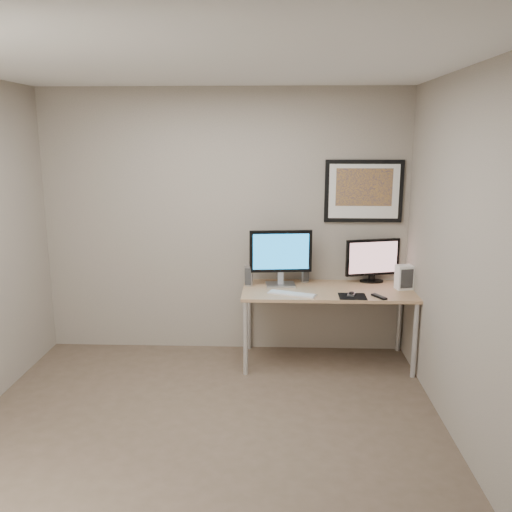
{
  "coord_description": "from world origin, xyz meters",
  "views": [
    {
      "loc": [
        0.52,
        -3.58,
        2.14
      ],
      "look_at": [
        0.33,
        1.1,
        1.1
      ],
      "focal_mm": 38.0,
      "sensor_mm": 36.0,
      "label": 1
    }
  ],
  "objects_px": {
    "desk": "(328,296)",
    "speaker_left": "(249,276)",
    "keyboard": "(292,294)",
    "fan_unit": "(404,277)",
    "monitor_tv": "(373,259)",
    "phone_dock": "(281,278)",
    "monitor_large": "(281,255)",
    "framed_art": "(364,191)",
    "speaker_right": "(305,273)"
  },
  "relations": [
    {
      "from": "monitor_tv",
      "to": "speaker_left",
      "type": "distance_m",
      "value": 1.23
    },
    {
      "from": "framed_art",
      "to": "fan_unit",
      "type": "relative_size",
      "value": 3.27
    },
    {
      "from": "speaker_left",
      "to": "keyboard",
      "type": "relative_size",
      "value": 0.45
    },
    {
      "from": "desk",
      "to": "speaker_left",
      "type": "relative_size",
      "value": 8.02
    },
    {
      "from": "speaker_left",
      "to": "fan_unit",
      "type": "height_order",
      "value": "fan_unit"
    },
    {
      "from": "speaker_left",
      "to": "speaker_right",
      "type": "relative_size",
      "value": 1.05
    },
    {
      "from": "phone_dock",
      "to": "fan_unit",
      "type": "xyz_separation_m",
      "value": [
        1.16,
        -0.14,
        0.06
      ]
    },
    {
      "from": "monitor_tv",
      "to": "speaker_left",
      "type": "height_order",
      "value": "monitor_tv"
    },
    {
      "from": "framed_art",
      "to": "phone_dock",
      "type": "relative_size",
      "value": 6.48
    },
    {
      "from": "desk",
      "to": "phone_dock",
      "type": "relative_size",
      "value": 13.83
    },
    {
      "from": "speaker_left",
      "to": "phone_dock",
      "type": "height_order",
      "value": "speaker_left"
    },
    {
      "from": "speaker_left",
      "to": "fan_unit",
      "type": "bearing_deg",
      "value": 6.72
    },
    {
      "from": "phone_dock",
      "to": "keyboard",
      "type": "height_order",
      "value": "phone_dock"
    },
    {
      "from": "monitor_tv",
      "to": "phone_dock",
      "type": "relative_size",
      "value": 4.66
    },
    {
      "from": "framed_art",
      "to": "monitor_large",
      "type": "distance_m",
      "value": 1.02
    },
    {
      "from": "framed_art",
      "to": "keyboard",
      "type": "relative_size",
      "value": 1.71
    },
    {
      "from": "framed_art",
      "to": "monitor_tv",
      "type": "xyz_separation_m",
      "value": [
        0.11,
        -0.06,
        -0.66
      ]
    },
    {
      "from": "desk",
      "to": "keyboard",
      "type": "relative_size",
      "value": 3.64
    },
    {
      "from": "desk",
      "to": "monitor_tv",
      "type": "height_order",
      "value": "monitor_tv"
    },
    {
      "from": "desk",
      "to": "framed_art",
      "type": "bearing_deg",
      "value": 43.46
    },
    {
      "from": "fan_unit",
      "to": "framed_art",
      "type": "bearing_deg",
      "value": 128.13
    },
    {
      "from": "speaker_right",
      "to": "monitor_tv",
      "type": "bearing_deg",
      "value": -11.78
    },
    {
      "from": "desk",
      "to": "speaker_left",
      "type": "xyz_separation_m",
      "value": [
        -0.75,
        0.09,
        0.17
      ]
    },
    {
      "from": "monitor_large",
      "to": "monitor_tv",
      "type": "distance_m",
      "value": 0.92
    },
    {
      "from": "desk",
      "to": "speaker_left",
      "type": "height_order",
      "value": "speaker_left"
    },
    {
      "from": "desk",
      "to": "phone_dock",
      "type": "bearing_deg",
      "value": 157.67
    },
    {
      "from": "framed_art",
      "to": "keyboard",
      "type": "height_order",
      "value": "framed_art"
    },
    {
      "from": "monitor_large",
      "to": "speaker_left",
      "type": "bearing_deg",
      "value": 176.06
    },
    {
      "from": "phone_dock",
      "to": "monitor_large",
      "type": "bearing_deg",
      "value": -118.67
    },
    {
      "from": "keyboard",
      "to": "speaker_left",
      "type": "bearing_deg",
      "value": 165.56
    },
    {
      "from": "monitor_tv",
      "to": "monitor_large",
      "type": "bearing_deg",
      "value": 175.76
    },
    {
      "from": "desk",
      "to": "speaker_left",
      "type": "distance_m",
      "value": 0.77
    },
    {
      "from": "monitor_tv",
      "to": "phone_dock",
      "type": "height_order",
      "value": "monitor_tv"
    },
    {
      "from": "framed_art",
      "to": "monitor_large",
      "type": "bearing_deg",
      "value": -163.99
    },
    {
      "from": "monitor_tv",
      "to": "speaker_left",
      "type": "xyz_separation_m",
      "value": [
        -1.21,
        -0.18,
        -0.13
      ]
    },
    {
      "from": "speaker_left",
      "to": "speaker_right",
      "type": "distance_m",
      "value": 0.57
    },
    {
      "from": "framed_art",
      "to": "fan_unit",
      "type": "height_order",
      "value": "framed_art"
    },
    {
      "from": "speaker_right",
      "to": "keyboard",
      "type": "height_order",
      "value": "speaker_right"
    },
    {
      "from": "monitor_tv",
      "to": "keyboard",
      "type": "relative_size",
      "value": 1.23
    },
    {
      "from": "monitor_large",
      "to": "phone_dock",
      "type": "bearing_deg",
      "value": 79.98
    },
    {
      "from": "speaker_right",
      "to": "phone_dock",
      "type": "relative_size",
      "value": 1.65
    },
    {
      "from": "framed_art",
      "to": "monitor_tv",
      "type": "height_order",
      "value": "framed_art"
    },
    {
      "from": "desk",
      "to": "monitor_large",
      "type": "xyz_separation_m",
      "value": [
        -0.45,
        0.1,
        0.37
      ]
    },
    {
      "from": "monitor_tv",
      "to": "keyboard",
      "type": "distance_m",
      "value": 0.95
    },
    {
      "from": "desk",
      "to": "speaker_left",
      "type": "bearing_deg",
      "value": 173.0
    },
    {
      "from": "speaker_left",
      "to": "monitor_large",
      "type": "bearing_deg",
      "value": 11.03
    },
    {
      "from": "desk",
      "to": "keyboard",
      "type": "distance_m",
      "value": 0.4
    },
    {
      "from": "framed_art",
      "to": "keyboard",
      "type": "distance_m",
      "value": 1.24
    },
    {
      "from": "monitor_tv",
      "to": "fan_unit",
      "type": "relative_size",
      "value": 2.35
    },
    {
      "from": "monitor_large",
      "to": "phone_dock",
      "type": "distance_m",
      "value": 0.25
    }
  ]
}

